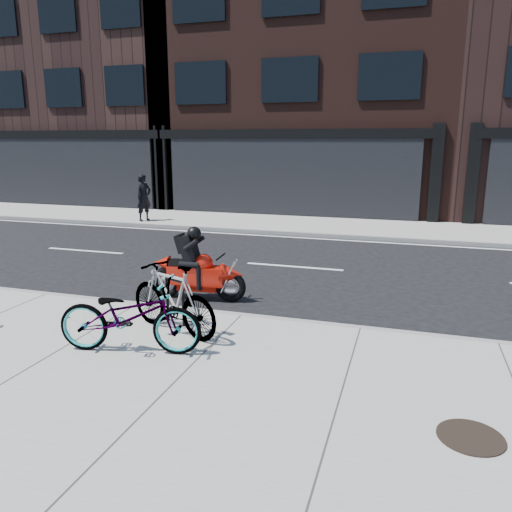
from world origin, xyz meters
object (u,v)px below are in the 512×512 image
(bicycle_rear, at_px, (173,298))
(manhole_cover, at_px, (471,437))
(motorcycle, at_px, (201,270))
(bike_rack, at_px, (175,297))
(pedestrian, at_px, (144,197))
(bicycle_front, at_px, (130,316))

(bicycle_rear, bearing_deg, manhole_cover, 89.68)
(motorcycle, bearing_deg, bicycle_rear, -83.35)
(bike_rack, distance_m, pedestrian, 10.86)
(bike_rack, xyz_separation_m, motorcycle, (-0.25, 1.63, 0.01))
(bicycle_rear, height_order, manhole_cover, bicycle_rear)
(bicycle_front, height_order, pedestrian, pedestrian)
(bike_rack, xyz_separation_m, bicycle_front, (-0.10, -1.20, 0.09))
(pedestrian, bearing_deg, motorcycle, -122.33)
(bicycle_front, bearing_deg, pedestrian, 17.27)
(bike_rack, height_order, bicycle_front, bicycle_front)
(bicycle_front, height_order, bicycle_rear, bicycle_rear)
(bike_rack, relative_size, bicycle_front, 0.37)
(bicycle_front, xyz_separation_m, bicycle_rear, (0.24, 0.83, 0.02))
(manhole_cover, bearing_deg, bike_rack, 154.49)
(bicycle_front, xyz_separation_m, motorcycle, (-0.15, 2.83, -0.07))
(pedestrian, bearing_deg, bicycle_front, -129.87)
(bicycle_front, relative_size, motorcycle, 1.04)
(bicycle_front, height_order, manhole_cover, bicycle_front)
(bicycle_front, distance_m, motorcycle, 2.84)
(bicycle_rear, xyz_separation_m, pedestrian, (-5.93, 9.55, 0.30))
(bike_rack, relative_size, manhole_cover, 1.14)
(bike_rack, distance_m, manhole_cover, 4.74)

